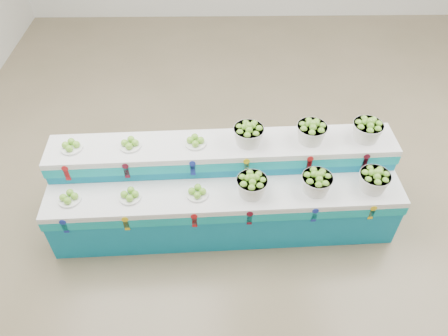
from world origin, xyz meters
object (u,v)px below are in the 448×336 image
at_px(basket_lower_left, 252,185).
at_px(plate_upper_mid, 130,143).
at_px(display_stand, 224,190).
at_px(basket_upper_right, 367,129).

relative_size(basket_lower_left, plate_upper_mid, 1.39).
bearing_deg(display_stand, basket_upper_right, 8.61).
xyz_separation_m(plate_upper_mid, basket_upper_right, (2.63, 0.11, 0.07)).
distance_m(plate_upper_mid, basket_upper_right, 2.63).
height_order(display_stand, basket_upper_right, basket_upper_right).
relative_size(display_stand, basket_lower_left, 11.73).
height_order(basket_lower_left, basket_upper_right, basket_upper_right).
bearing_deg(basket_upper_right, plate_upper_mid, -177.61).
relative_size(basket_lower_left, basket_upper_right, 1.00).
height_order(display_stand, plate_upper_mid, plate_upper_mid).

